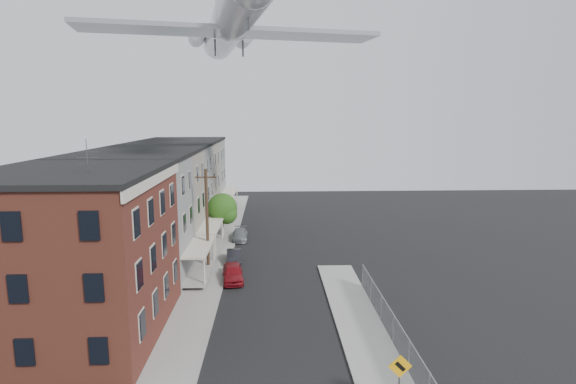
# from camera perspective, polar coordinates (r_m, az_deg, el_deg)

# --- Properties ---
(sidewalk_left) EXTENTS (3.00, 62.00, 0.12)m
(sidewalk_left) POSITION_cam_1_polar(r_m,az_deg,el_deg) (45.71, -8.89, -7.40)
(sidewalk_left) COLOR gray
(sidewalk_left) RESTS_ON ground
(sidewalk_right) EXTENTS (3.00, 26.00, 0.12)m
(sidewalk_right) POSITION_cam_1_polar(r_m,az_deg,el_deg) (29.23, 9.67, -17.58)
(sidewalk_right) COLOR gray
(sidewalk_right) RESTS_ON ground
(curb_left) EXTENTS (0.15, 62.00, 0.14)m
(curb_left) POSITION_cam_1_polar(r_m,az_deg,el_deg) (45.56, -7.07, -7.40)
(curb_left) COLOR gray
(curb_left) RESTS_ON ground
(curb_right) EXTENTS (0.15, 26.00, 0.14)m
(curb_right) POSITION_cam_1_polar(r_m,az_deg,el_deg) (28.97, 6.72, -17.74)
(curb_right) COLOR gray
(curb_right) RESTS_ON ground
(corner_building) EXTENTS (10.31, 12.30, 12.15)m
(corner_building) POSITION_cam_1_polar(r_m,az_deg,el_deg) (30.07, -25.50, -7.15)
(corner_building) COLOR #391C12
(corner_building) RESTS_ON ground
(row_house_a) EXTENTS (11.98, 7.00, 10.30)m
(row_house_a) POSITION_cam_1_polar(r_m,az_deg,el_deg) (38.68, -19.95, -3.24)
(row_house_a) COLOR #5E5E5C
(row_house_a) RESTS_ON ground
(row_house_b) EXTENTS (11.98, 7.00, 10.30)m
(row_house_b) POSITION_cam_1_polar(r_m,az_deg,el_deg) (45.25, -17.29, -1.29)
(row_house_b) COLOR #6C6556
(row_house_b) RESTS_ON ground
(row_house_c) EXTENTS (11.98, 7.00, 10.30)m
(row_house_c) POSITION_cam_1_polar(r_m,az_deg,el_deg) (51.93, -15.31, 0.17)
(row_house_c) COLOR #5E5E5C
(row_house_c) RESTS_ON ground
(row_house_d) EXTENTS (11.98, 7.00, 10.30)m
(row_house_d) POSITION_cam_1_polar(r_m,az_deg,el_deg) (58.69, -13.79, 1.29)
(row_house_d) COLOR #6C6556
(row_house_d) RESTS_ON ground
(row_house_e) EXTENTS (11.98, 7.00, 10.30)m
(row_house_e) POSITION_cam_1_polar(r_m,az_deg,el_deg) (65.50, -12.58, 2.18)
(row_house_e) COLOR #5E5E5C
(row_house_e) RESTS_ON ground
(chainlink_fence) EXTENTS (0.06, 18.06, 1.90)m
(chainlink_fence) POSITION_cam_1_polar(r_m,az_deg,el_deg) (28.28, 13.26, -16.57)
(chainlink_fence) COLOR gray
(chainlink_fence) RESTS_ON ground
(warning_sign) EXTENTS (1.10, 0.11, 2.80)m
(warning_sign) POSITION_cam_1_polar(r_m,az_deg,el_deg) (22.42, 14.00, -21.47)
(warning_sign) COLOR #515156
(warning_sign) RESTS_ON ground
(utility_pole) EXTENTS (1.80, 0.26, 9.00)m
(utility_pole) POSITION_cam_1_polar(r_m,az_deg,el_deg) (38.78, -10.23, -3.47)
(utility_pole) COLOR black
(utility_pole) RESTS_ON ground
(street_tree) EXTENTS (3.22, 3.20, 5.20)m
(street_tree) POSITION_cam_1_polar(r_m,az_deg,el_deg) (48.62, -8.20, -2.23)
(street_tree) COLOR black
(street_tree) RESTS_ON ground
(car_near) EXTENTS (2.10, 4.20, 1.37)m
(car_near) POSITION_cam_1_polar(r_m,az_deg,el_deg) (37.56, -7.03, -10.16)
(car_near) COLOR maroon
(car_near) RESTS_ON ground
(car_mid) EXTENTS (1.63, 3.75, 1.20)m
(car_mid) POSITION_cam_1_polar(r_m,az_deg,el_deg) (41.86, -6.88, -8.19)
(car_mid) COLOR black
(car_mid) RESTS_ON ground
(car_far) EXTENTS (1.68, 4.00, 1.15)m
(car_far) POSITION_cam_1_polar(r_m,az_deg,el_deg) (49.46, -6.15, -5.40)
(car_far) COLOR slate
(car_far) RESTS_ON ground
(airplane) EXTENTS (25.04, 28.61, 8.22)m
(airplane) POSITION_cam_1_polar(r_m,az_deg,el_deg) (42.11, -7.50, 20.46)
(airplane) COLOR white
(airplane) RESTS_ON ground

